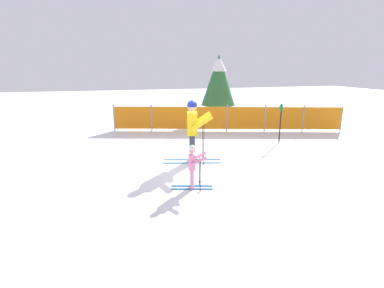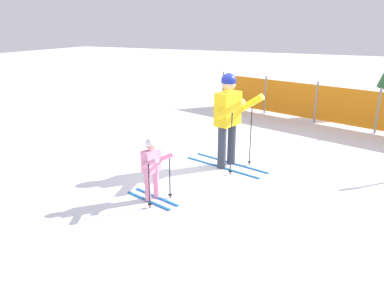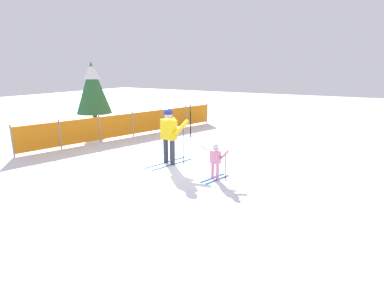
% 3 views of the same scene
% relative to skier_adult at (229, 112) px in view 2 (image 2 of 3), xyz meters
% --- Properties ---
extents(ground_plane, '(60.00, 60.00, 0.00)m').
position_rel_skier_adult_xyz_m(ground_plane, '(0.04, -0.15, -1.11)').
color(ground_plane, white).
extents(skier_adult, '(1.79, 0.92, 1.85)m').
position_rel_skier_adult_xyz_m(skier_adult, '(0.00, 0.00, 0.00)').
color(skier_adult, '#1966B2').
rests_on(skier_adult, ground_plane).
extents(skier_child, '(1.01, 0.54, 1.05)m').
position_rel_skier_adult_xyz_m(skier_child, '(-0.54, -1.95, -0.50)').
color(skier_child, '#1966B2').
rests_on(skier_child, ground_plane).
extents(safety_fence, '(9.69, 2.87, 1.18)m').
position_rel_skier_adult_xyz_m(safety_fence, '(2.61, 3.88, -0.52)').
color(safety_fence, gray).
rests_on(safety_fence, ground_plane).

